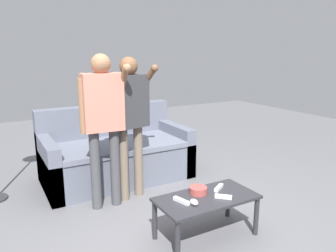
% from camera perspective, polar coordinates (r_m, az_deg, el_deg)
% --- Properties ---
extents(ground_plane, '(12.00, 12.00, 0.00)m').
position_cam_1_polar(ground_plane, '(3.14, 1.98, -17.92)').
color(ground_plane, slate).
extents(couch, '(1.81, 0.97, 0.91)m').
position_cam_1_polar(couch, '(4.26, -9.20, -4.98)').
color(couch, slate).
rests_on(couch, ground).
extents(coffee_table, '(0.89, 0.45, 0.38)m').
position_cam_1_polar(coffee_table, '(2.93, 6.78, -13.20)').
color(coffee_table, '#2D2D33').
rests_on(coffee_table, ground).
extents(snack_bowl, '(0.16, 0.16, 0.06)m').
position_cam_1_polar(snack_bowl, '(2.95, 5.33, -11.17)').
color(snack_bowl, '#B24C47').
rests_on(snack_bowl, coffee_table).
extents(game_remote_nunchuk, '(0.06, 0.09, 0.05)m').
position_cam_1_polar(game_remote_nunchuk, '(2.75, 4.60, -13.18)').
color(game_remote_nunchuk, white).
rests_on(game_remote_nunchuk, coffee_table).
extents(player_center, '(0.50, 0.32, 1.56)m').
position_cam_1_polar(player_center, '(3.50, -6.70, 2.50)').
color(player_center, '#756656').
rests_on(player_center, ground).
extents(player_left, '(0.47, 0.38, 1.60)m').
position_cam_1_polar(player_left, '(3.32, -11.34, 2.12)').
color(player_left, '#47474C').
rests_on(player_left, ground).
extents(game_remote_wand_near, '(0.13, 0.13, 0.03)m').
position_cam_1_polar(game_remote_wand_near, '(2.89, 9.70, -12.14)').
color(game_remote_wand_near, white).
rests_on(game_remote_wand_near, coffee_table).
extents(game_remote_wand_far, '(0.15, 0.11, 0.03)m').
position_cam_1_polar(game_remote_wand_far, '(3.06, 8.91, -10.67)').
color(game_remote_wand_far, white).
rests_on(game_remote_wand_far, coffee_table).
extents(game_remote_wand_spare, '(0.08, 0.17, 0.03)m').
position_cam_1_polar(game_remote_wand_spare, '(2.78, 2.37, -12.99)').
color(game_remote_wand_spare, white).
rests_on(game_remote_wand_spare, coffee_table).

